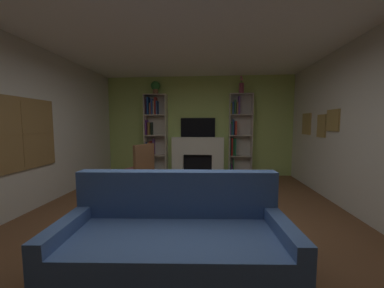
{
  "coord_description": "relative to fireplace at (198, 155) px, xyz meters",
  "views": [
    {
      "loc": [
        0.34,
        -2.75,
        1.4
      ],
      "look_at": [
        0.0,
        1.31,
        1.03
      ],
      "focal_mm": 20.28,
      "sensor_mm": 36.0,
      "label": 1
    }
  ],
  "objects": [
    {
      "name": "tv",
      "position": [
        0.0,
        0.08,
        0.76
      ],
      "size": [
        0.94,
        0.06,
        0.52
      ],
      "primitive_type": "cube",
      "color": "black",
      "rests_on": "fireplace"
    },
    {
      "name": "couch",
      "position": [
        0.02,
        -4.01,
        -0.26
      ],
      "size": [
        2.12,
        1.02,
        0.91
      ],
      "color": "#43649E",
      "rests_on": "ground_plane"
    },
    {
      "name": "wall_back_accent",
      "position": [
        0.0,
        0.14,
        0.8
      ],
      "size": [
        5.22,
        0.06,
        2.71
      ],
      "primitive_type": "cube",
      "color": "#ADCA69",
      "rests_on": "ground_plane"
    },
    {
      "name": "armchair",
      "position": [
        -1.09,
        -1.75,
        -0.04
      ],
      "size": [
        0.73,
        0.74,
        1.02
      ],
      "color": "brown",
      "rests_on": "ground_plane"
    },
    {
      "name": "vase_with_flowers",
      "position": [
        1.15,
        -0.04,
        1.82
      ],
      "size": [
        0.12,
        0.12,
        0.46
      ],
      "color": "#8E3652",
      "rests_on": "bookshelf_right"
    },
    {
      "name": "fireplace",
      "position": [
        0.0,
        0.0,
        0.0
      ],
      "size": [
        1.52,
        0.51,
        1.05
      ],
      "color": "white",
      "rests_on": "ground_plane"
    },
    {
      "name": "ceiling",
      "position": [
        0.0,
        -3.16,
        2.19
      ],
      "size": [
        5.22,
        6.67,
        0.06
      ],
      "primitive_type": "cube",
      "color": "white",
      "rests_on": "wall_back_accent"
    },
    {
      "name": "potted_plant",
      "position": [
        -1.15,
        -0.04,
        1.87
      ],
      "size": [
        0.25,
        0.25,
        0.36
      ],
      "color": "#A16B4A",
      "rests_on": "bookshelf_left"
    },
    {
      "name": "bookshelf_right",
      "position": [
        1.08,
        0.01,
        0.6
      ],
      "size": [
        0.61,
        0.28,
        2.21
      ],
      "color": "beige",
      "rests_on": "ground_plane"
    },
    {
      "name": "ground_plane",
      "position": [
        0.0,
        -3.16,
        -0.55
      ],
      "size": [
        7.86,
        7.86,
        0.0
      ],
      "primitive_type": "plane",
      "color": "brown"
    },
    {
      "name": "bookshelf_left",
      "position": [
        -1.22,
        -0.01,
        0.58
      ],
      "size": [
        0.61,
        0.33,
        2.21
      ],
      "color": "beige",
      "rests_on": "ground_plane"
    }
  ]
}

